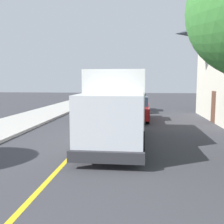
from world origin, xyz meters
The scene contains 4 objects.
centre_line_yellow centered at (0.00, 10.00, 0.00)m, with size 0.16×56.00×0.01m, color gold.
box_truck centered at (1.49, 10.26, 1.77)m, with size 2.41×7.18×3.20m.
parked_car_near centered at (2.27, 16.87, 0.79)m, with size 1.90×4.44×1.67m.
parked_car_mid centered at (2.22, 22.47, 0.79)m, with size 1.82×4.41×1.67m.
Camera 1 is at (2.51, -1.21, 2.74)m, focal length 41.35 mm.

